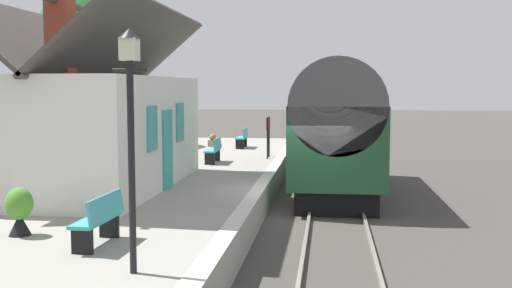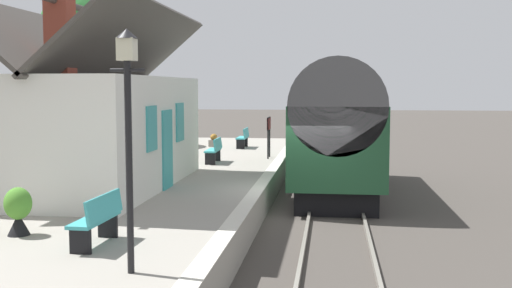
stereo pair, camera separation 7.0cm
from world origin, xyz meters
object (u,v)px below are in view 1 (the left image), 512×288
bench_by_lamp (243,137)px  planter_bench_right (138,157)px  station_sign_board (268,127)px  planter_edge_far (19,210)px  tree_distant (87,35)px  bench_near_building (214,150)px  lamp_post_platform (130,103)px  planter_edge_near (213,140)px  bench_platform_end (100,218)px  station_building (96,127)px  train (336,126)px

bench_by_lamp → planter_bench_right: bench_by_lamp is taller
bench_by_lamp → station_sign_board: (-3.80, -1.53, 0.71)m
planter_edge_far → tree_distant: size_ratio=0.11×
bench_near_building → bench_by_lamp: bearing=-2.5°
planter_bench_right → lamp_post_platform: (-12.00, -3.76, 2.16)m
bench_near_building → station_sign_board: station_sign_board is taller
planter_edge_far → planter_bench_right: size_ratio=0.87×
planter_edge_near → station_sign_board: bearing=-146.0°
bench_by_lamp → station_sign_board: 4.16m
bench_platform_end → planter_edge_far: planter_edge_far is taller
lamp_post_platform → planter_bench_right: bearing=17.4°
planter_edge_far → station_building: bearing=6.9°
lamp_post_platform → station_sign_board: lamp_post_platform is taller
station_building → bench_near_building: size_ratio=5.86×
tree_distant → bench_by_lamp: bearing=-96.2°
bench_near_building → planter_edge_near: size_ratio=1.64×
planter_edge_near → lamp_post_platform: bearing=-172.6°
planter_bench_right → bench_near_building: bearing=-66.6°
bench_platform_end → planter_bench_right: bearing=14.4°
planter_bench_right → tree_distant: (7.45, 4.71, 4.81)m
bench_platform_end → tree_distant: 20.01m
train → tree_distant: size_ratio=1.08×
bench_by_lamp → lamp_post_platform: size_ratio=0.40×
station_building → lamp_post_platform: (-7.46, -3.45, 0.84)m
lamp_post_platform → bench_near_building: bearing=5.6°
bench_platform_end → bench_near_building: same height
lamp_post_platform → tree_distant: size_ratio=0.42×
lamp_post_platform → planter_edge_near: bearing=7.4°
bench_platform_end → lamp_post_platform: lamp_post_platform is taller
planter_bench_right → bench_platform_end: bearing=-165.6°
bench_near_building → planter_edge_far: planter_edge_far is taller
bench_near_building → planter_bench_right: bearing=113.4°
station_sign_board → planter_edge_far: bearing=165.7°
station_sign_board → bench_near_building: bearing=134.9°
train → station_building: 7.95m
bench_near_building → station_sign_board: 2.60m
planter_bench_right → lamp_post_platform: lamp_post_platform is taller
station_building → planter_edge_near: station_building is taller
planter_edge_near → train: bearing=-142.4°
train → station_building: bearing=125.5°
bench_near_building → planter_bench_right: bench_near_building is taller
station_building → lamp_post_platform: size_ratio=2.34×
train → planter_edge_near: train is taller
station_building → planter_edge_near: size_ratio=9.61×
bench_platform_end → lamp_post_platform: 2.68m
train → station_building: (-4.62, 6.47, 0.22)m
station_building → station_sign_board: station_building is taller
train → bench_platform_end: (-10.63, 4.08, -0.93)m
station_building → planter_edge_far: 5.65m
train → lamp_post_platform: lamp_post_platform is taller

